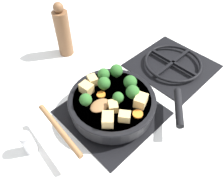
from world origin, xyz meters
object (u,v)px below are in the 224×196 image
Objects in this scene: wooden_spoon at (78,118)px; pepper_mill at (63,32)px; skillet_pan at (113,103)px; salt_shaker at (28,143)px.

pepper_mill reaches higher than wooden_spoon.
salt_shaker is (-0.07, -0.28, -0.01)m from skillet_pan.
skillet_pan is 1.59× the size of pepper_mill.
pepper_mill is (-0.39, 0.09, 0.05)m from skillet_pan.
wooden_spoon is 0.94× the size of pepper_mill.
skillet_pan is 4.28× the size of salt_shaker.
skillet_pan is 1.69× the size of wooden_spoon.
pepper_mill reaches higher than salt_shaker.
pepper_mill is 0.49m from salt_shaker.
pepper_mill is at bearing 149.65° from wooden_spoon.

